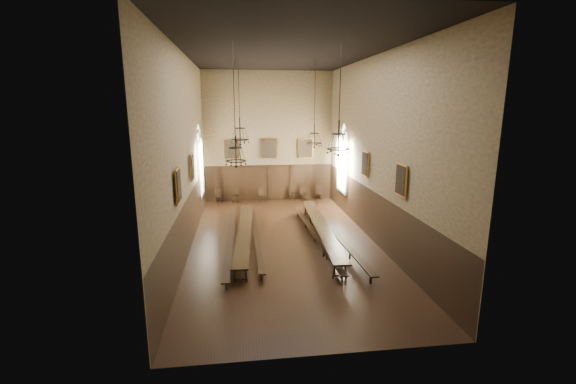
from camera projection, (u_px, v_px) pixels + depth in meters
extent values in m
cube|color=black|center=(284.00, 242.00, 19.16)|extent=(9.00, 18.00, 0.02)
cube|color=black|center=(283.00, 51.00, 17.20)|extent=(9.00, 18.00, 0.02)
cube|color=#8F7F58|center=(269.00, 137.00, 26.90)|extent=(9.00, 0.02, 9.00)
cube|color=#8F7F58|center=(325.00, 194.00, 9.46)|extent=(9.00, 0.02, 9.00)
cube|color=#8F7F58|center=(186.00, 153.00, 17.62)|extent=(0.02, 18.00, 9.00)
cube|color=#8F7F58|center=(375.00, 151.00, 18.74)|extent=(0.02, 18.00, 9.00)
cube|color=black|center=(244.00, 230.00, 18.76)|extent=(1.19, 9.43, 0.07)
cube|color=black|center=(321.00, 225.00, 19.35)|extent=(1.18, 10.08, 0.07)
cube|color=black|center=(231.00, 235.00, 18.86)|extent=(0.52, 10.79, 0.05)
cube|color=black|center=(256.00, 234.00, 19.09)|extent=(0.30, 9.49, 0.05)
cube|color=black|center=(315.00, 234.00, 19.07)|extent=(0.64, 9.89, 0.05)
cube|color=black|center=(334.00, 232.00, 19.26)|extent=(0.77, 10.58, 0.05)
cube|color=black|center=(218.00, 196.00, 26.80)|extent=(0.50, 0.50, 0.05)
cube|color=black|center=(218.00, 192.00, 26.93)|extent=(0.44, 0.11, 0.52)
cube|color=black|center=(236.00, 196.00, 26.96)|extent=(0.48, 0.48, 0.05)
cube|color=black|center=(236.00, 192.00, 27.08)|extent=(0.44, 0.09, 0.52)
cube|color=black|center=(262.00, 195.00, 27.30)|extent=(0.53, 0.53, 0.05)
cube|color=black|center=(262.00, 191.00, 27.42)|extent=(0.40, 0.18, 0.49)
cube|color=black|center=(292.00, 194.00, 27.50)|extent=(0.51, 0.51, 0.05)
cube|color=black|center=(292.00, 190.00, 27.63)|extent=(0.45, 0.10, 0.53)
cube|color=black|center=(303.00, 194.00, 27.62)|extent=(0.53, 0.53, 0.05)
cube|color=black|center=(303.00, 190.00, 27.74)|extent=(0.42, 0.17, 0.50)
cube|color=black|center=(318.00, 194.00, 27.72)|extent=(0.51, 0.51, 0.05)
cube|color=black|center=(318.00, 189.00, 27.84)|extent=(0.43, 0.12, 0.52)
cylinder|color=black|center=(239.00, 88.00, 19.28)|extent=(0.03, 0.03, 2.95)
torus|color=black|center=(240.00, 140.00, 19.84)|extent=(0.91, 0.91, 0.05)
torus|color=black|center=(240.00, 128.00, 19.72)|extent=(0.58, 0.58, 0.04)
cylinder|color=black|center=(240.00, 130.00, 19.74)|extent=(0.06, 0.06, 1.29)
cylinder|color=black|center=(315.00, 92.00, 20.55)|extent=(0.03, 0.03, 3.34)
torus|color=black|center=(314.00, 143.00, 21.14)|extent=(0.84, 0.84, 0.05)
torus|color=black|center=(314.00, 133.00, 21.02)|extent=(0.54, 0.54, 0.04)
cylinder|color=black|center=(314.00, 135.00, 21.04)|extent=(0.06, 0.06, 1.19)
cylinder|color=black|center=(234.00, 89.00, 14.76)|extent=(0.03, 0.03, 3.52)
torus|color=black|center=(236.00, 161.00, 15.37)|extent=(0.82, 0.82, 0.05)
torus|color=black|center=(236.00, 148.00, 15.25)|extent=(0.52, 0.52, 0.04)
cylinder|color=black|center=(236.00, 150.00, 15.27)|extent=(0.06, 0.06, 1.16)
cylinder|color=black|center=(340.00, 82.00, 15.08)|extent=(0.03, 0.03, 2.94)
torus|color=black|center=(338.00, 149.00, 15.65)|extent=(0.93, 0.93, 0.05)
torus|color=black|center=(339.00, 134.00, 15.52)|extent=(0.59, 0.59, 0.04)
cylinder|color=black|center=(339.00, 137.00, 15.54)|extent=(0.07, 0.07, 1.32)
cube|color=#B77C2C|center=(231.00, 149.00, 26.63)|extent=(1.10, 0.12, 1.40)
cube|color=black|center=(231.00, 149.00, 26.63)|extent=(0.98, 0.02, 1.28)
cube|color=#B77C2C|center=(269.00, 149.00, 26.95)|extent=(1.10, 0.12, 1.40)
cube|color=black|center=(269.00, 149.00, 26.95)|extent=(0.98, 0.02, 1.28)
cube|color=#B77C2C|center=(305.00, 148.00, 27.27)|extent=(1.10, 0.12, 1.40)
cube|color=black|center=(305.00, 148.00, 27.27)|extent=(0.98, 0.02, 1.28)
cube|color=#B77C2C|center=(192.00, 167.00, 18.78)|extent=(0.12, 1.00, 1.30)
cube|color=black|center=(192.00, 167.00, 18.78)|extent=(0.02, 0.88, 1.18)
cube|color=#B77C2C|center=(178.00, 186.00, 14.42)|extent=(0.12, 1.00, 1.30)
cube|color=black|center=(178.00, 186.00, 14.42)|extent=(0.02, 0.88, 1.18)
cube|color=#B77C2C|center=(365.00, 164.00, 19.86)|extent=(0.12, 1.00, 1.30)
cube|color=black|center=(365.00, 164.00, 19.86)|extent=(0.02, 0.88, 1.18)
cube|color=#B77C2C|center=(401.00, 180.00, 15.51)|extent=(0.12, 1.00, 1.30)
cube|color=black|center=(401.00, 180.00, 15.51)|extent=(0.02, 0.88, 1.18)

